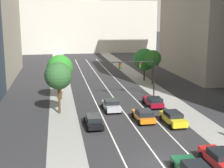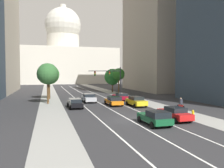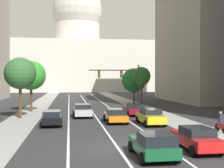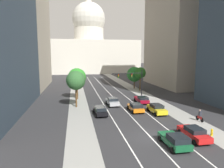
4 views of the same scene
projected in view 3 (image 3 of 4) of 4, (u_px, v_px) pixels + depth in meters
name	position (u px, v px, depth m)	size (l,w,h in m)	color
ground_plane	(85.00, 102.00, 59.66)	(400.00, 400.00, 0.00)	#2B2B2D
sidewalk_left	(40.00, 105.00, 53.63)	(3.59, 130.00, 0.01)	gray
sidewalk_right	(132.00, 104.00, 55.78)	(3.59, 130.00, 0.01)	gray
lane_stripe_left	(69.00, 110.00, 44.38)	(0.16, 90.00, 0.01)	white
lane_stripe_center	(91.00, 110.00, 44.80)	(0.16, 90.00, 0.01)	white
lane_stripe_right	(112.00, 109.00, 45.21)	(0.16, 90.00, 0.01)	white
office_tower_far_right	(215.00, 9.00, 62.45)	(17.76, 26.63, 36.57)	#9E9384
capitol_building	(77.00, 55.00, 118.20)	(53.25, 28.71, 40.96)	beige
car_orange	(116.00, 115.00, 31.34)	(2.10, 4.50, 1.44)	orange
car_silver	(82.00, 110.00, 35.89)	(2.19, 4.37, 1.51)	#B2B5BA
car_red	(196.00, 138.00, 19.23)	(2.00, 4.64, 1.43)	red
car_yellow	(150.00, 116.00, 30.09)	(2.06, 4.78, 1.50)	yellow
car_crimson	(134.00, 109.00, 37.74)	(2.16, 4.77, 1.43)	maroon
car_black	(52.00, 117.00, 29.58)	(2.02, 4.63, 1.41)	black
car_green	(153.00, 144.00, 17.28)	(2.12, 4.32, 1.47)	#14512D
traffic_signal_mast	(123.00, 79.00, 43.31)	(6.99, 0.39, 6.36)	black
cyclist	(221.00, 122.00, 25.61)	(0.38, 1.70, 1.72)	black
street_tree_mid_right	(142.00, 76.00, 52.76)	(3.05, 3.05, 6.41)	#51381E
street_tree_far_right	(134.00, 80.00, 56.49)	(4.35, 4.35, 6.33)	#51381E
street_tree_mid_left	(20.00, 74.00, 34.90)	(3.54, 3.54, 6.77)	#51381E
street_tree_near_left	(31.00, 76.00, 42.24)	(3.94, 3.94, 6.83)	#51381E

